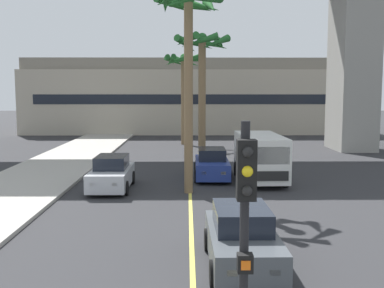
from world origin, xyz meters
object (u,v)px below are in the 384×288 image
car_queue_front (242,239)px  palm_tree_near_median (202,63)px  car_queue_third (112,174)px  delivery_van (260,156)px  traffic_light_median_near (245,238)px  car_queue_second (212,165)px  palm_tree_mid_median (184,72)px  palm_tree_far_median (188,30)px

car_queue_front → palm_tree_near_median: (-0.51, 16.67, 5.52)m
car_queue_front → car_queue_third: bearing=116.8°
delivery_van → car_queue_front: bearing=-101.0°
traffic_light_median_near → palm_tree_near_median: 23.08m
car_queue_second → car_queue_third: 5.55m
palm_tree_mid_median → palm_tree_far_median: size_ratio=0.86×
traffic_light_median_near → palm_tree_near_median: size_ratio=0.53×
palm_tree_near_median → delivery_van: bearing=-60.9°
car_queue_second → palm_tree_mid_median: size_ratio=0.54×
car_queue_front → palm_tree_far_median: palm_tree_far_median is taller
car_queue_third → palm_tree_near_median: palm_tree_near_median is taller
traffic_light_median_near → car_queue_second: bearing=88.3°
palm_tree_near_median → palm_tree_mid_median: palm_tree_near_median is taller
car_queue_front → traffic_light_median_near: traffic_light_median_near is taller
car_queue_front → traffic_light_median_near: 6.49m
car_queue_third → traffic_light_median_near: size_ratio=0.98×
car_queue_second → traffic_light_median_near: 18.79m
palm_tree_far_median → traffic_light_median_near: bearing=-87.5°
delivery_van → palm_tree_near_median: bearing=119.1°
delivery_van → traffic_light_median_near: size_ratio=1.26×
delivery_van → palm_tree_mid_median: (-3.96, 16.58, 4.81)m
car_queue_third → palm_tree_far_median: palm_tree_far_median is taller
car_queue_third → traffic_light_median_near: bearing=-75.1°
car_queue_front → delivery_van: size_ratio=0.78×
car_queue_front → delivery_van: delivery_van is taller
traffic_light_median_near → palm_tree_mid_median: 34.59m
delivery_van → palm_tree_mid_median: palm_tree_mid_median is taller
car_queue_second → traffic_light_median_near: (-0.56, -18.67, 1.99)m
car_queue_second → palm_tree_mid_median: bearing=95.7°
palm_tree_mid_median → palm_tree_near_median: bearing=-84.1°
traffic_light_median_near → car_queue_third: bearing=104.9°
car_queue_second → palm_tree_near_median: (-0.38, 4.13, 5.52)m
car_queue_second → car_queue_third: size_ratio=1.00×
palm_tree_mid_median → palm_tree_far_median: palm_tree_far_median is taller
car_queue_front → palm_tree_far_median: (-1.36, 9.01, 6.46)m
delivery_van → palm_tree_near_median: palm_tree_near_median is taller
car_queue_third → car_queue_second: bearing=29.8°
palm_tree_far_median → car_queue_second: bearing=70.7°
car_queue_third → palm_tree_mid_median: (3.24, 18.49, 5.38)m
car_queue_third → delivery_van: delivery_van is taller
palm_tree_near_median → palm_tree_far_median: bearing=-96.4°
traffic_light_median_near → palm_tree_far_median: palm_tree_far_median is taller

